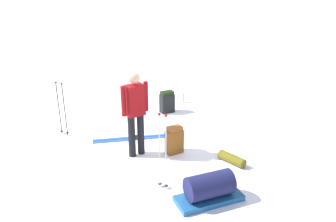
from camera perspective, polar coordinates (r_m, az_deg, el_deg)
The scene contains 10 objects.
ground_plane at distance 7.58m, azimuth -0.00°, elevation -4.90°, with size 80.00×80.00×0.00m, color white.
skier_standing at distance 6.70m, azimuth -5.29°, elevation 0.18°, with size 0.29×0.56×1.70m.
ski_pair_near at distance 7.73m, azimuth -4.93°, elevation -4.34°, with size 1.26×1.65×0.05m.
backpack_large_dark at distance 7.03m, azimuth 1.01°, elevation -4.70°, with size 0.30×0.38×0.57m.
backpack_bright at distance 8.97m, azimuth -0.15°, elevation 1.44°, with size 0.32×0.40×0.56m.
ski_poles_planted_near at distance 7.95m, azimuth -16.79°, elevation 0.79°, with size 0.22×0.12×1.22m.
ski_poles_planted_far at distance 5.72m, azimuth -0.85°, elevation -6.00°, with size 0.18×0.10×1.36m.
gear_sled at distance 5.73m, azimuth 6.67°, elevation -12.32°, with size 0.85×1.16×0.49m.
sleeping_mat_rolled at distance 6.86m, azimuth 10.23°, elevation -7.59°, with size 0.18×0.18×0.55m, color #595114.
thermos_bottle at distance 9.68m, azimuth 2.49°, elevation 2.13°, with size 0.07×0.07×0.26m, color #B3B1BB.
Camera 1 is at (4.65, -4.88, 3.46)m, focal length 37.85 mm.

